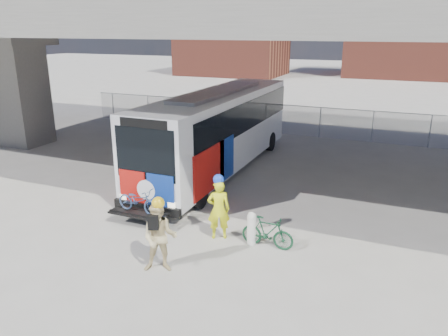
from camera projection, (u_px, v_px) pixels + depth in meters
The scene contains 9 objects.
ground at pixel (227, 206), 16.17m from camera, with size 160.00×160.00×0.00m, color #9E9991.
bus at pixel (219, 125), 19.64m from camera, with size 2.67×12.92×3.69m.
overpass at pixel (265, 21), 17.68m from camera, with size 40.00×16.00×7.95m.
chainlink_fence at pixel (304, 113), 26.25m from camera, with size 30.00×0.06×30.00m.
brick_buildings at pixel (380, 35), 56.30m from camera, with size 54.00×22.00×12.00m.
bollard at pixel (252, 227), 13.12m from camera, with size 0.27×0.27×1.05m.
cyclist_hivis at pixel (219, 208), 13.39m from camera, with size 0.83×0.72×2.10m.
cyclist_tan at pixel (160, 237), 11.54m from camera, with size 1.16×1.05×2.13m.
bike_parked at pixel (267, 232), 12.96m from camera, with size 0.45×1.61×0.97m, color #16452A.
Camera 1 is at (5.78, -13.82, 6.26)m, focal length 35.00 mm.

